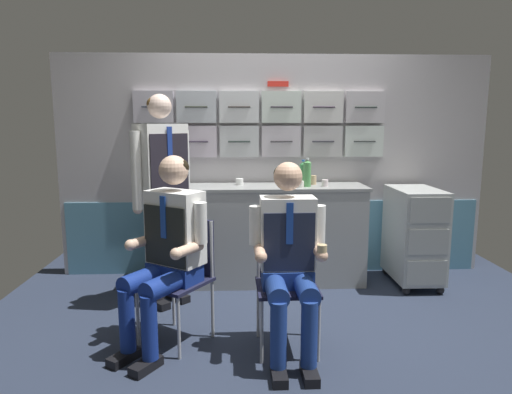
{
  "coord_description": "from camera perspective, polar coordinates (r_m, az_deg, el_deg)",
  "views": [
    {
      "loc": [
        -0.37,
        -3.08,
        1.5
      ],
      "look_at": [
        -0.24,
        0.03,
        0.99
      ],
      "focal_mm": 31.73,
      "sensor_mm": 36.0,
      "label": 1
    }
  ],
  "objects": [
    {
      "name": "paper_cup_blue",
      "position": [
        4.2,
        8.69,
        1.79
      ],
      "size": [
        0.06,
        0.06,
        0.06
      ],
      "color": "silver",
      "rests_on": "galley_counter"
    },
    {
      "name": "paper_cup_tan",
      "position": [
        4.31,
        7.24,
        2.18
      ],
      "size": [
        0.06,
        0.06,
        0.09
      ],
      "color": "tan",
      "rests_on": "galley_counter"
    },
    {
      "name": "water_bottle_short",
      "position": [
        4.25,
        -9.82,
        2.94
      ],
      "size": [
        0.07,
        0.07,
        0.24
      ],
      "color": "silver",
      "rests_on": "galley_counter"
    },
    {
      "name": "crew_member_right",
      "position": [
        2.9,
        4.17,
        -6.91
      ],
      "size": [
        0.5,
        0.61,
        1.26
      ],
      "color": "black",
      "rests_on": "ground"
    },
    {
      "name": "galley_bulkhead",
      "position": [
        4.48,
        2.07,
        4.02
      ],
      "size": [
        4.2,
        0.14,
        2.15
      ],
      "color": "#B6B1B6",
      "rests_on": "ground"
    },
    {
      "name": "folding_chair_left",
      "position": [
        3.22,
        -9.09,
        -8.56
      ],
      "size": [
        0.55,
        0.55,
        0.84
      ],
      "color": "#A8AAAF",
      "rests_on": "ground"
    },
    {
      "name": "galley_counter",
      "position": [
        4.3,
        0.58,
        -4.65
      ],
      "size": [
        1.96,
        0.53,
        0.92
      ],
      "color": "#9B9D9D",
      "rests_on": "ground"
    },
    {
      "name": "folding_chair_right",
      "position": [
        3.1,
        3.74,
        -9.18
      ],
      "size": [
        0.41,
        0.41,
        0.84
      ],
      "color": "#A8AAAF",
      "rests_on": "ground"
    },
    {
      "name": "water_bottle_tall",
      "position": [
        4.3,
        5.94,
        3.05
      ],
      "size": [
        0.06,
        0.06,
        0.23
      ],
      "color": "#449B56",
      "rests_on": "galley_counter"
    },
    {
      "name": "service_trolley",
      "position": [
        4.46,
        19.31,
        -4.37
      ],
      "size": [
        0.4,
        0.65,
        0.91
      ],
      "color": "black",
      "rests_on": "ground"
    },
    {
      "name": "coffee_cup_white",
      "position": [
        4.25,
        -2.08,
        1.96
      ],
      "size": [
        0.07,
        0.07,
        0.06
      ],
      "color": "white",
      "rests_on": "galley_counter"
    },
    {
      "name": "crew_member_left",
      "position": [
        3.06,
        -11.09,
        -5.76
      ],
      "size": [
        0.63,
        0.7,
        1.29
      ],
      "color": "black",
      "rests_on": "ground"
    },
    {
      "name": "water_bottle_clear",
      "position": [
        4.16,
        6.47,
        3.01
      ],
      "size": [
        0.07,
        0.07,
        0.26
      ],
      "color": "#4F9B53",
      "rests_on": "galley_counter"
    },
    {
      "name": "ground",
      "position": [
        3.45,
        4.12,
        -16.84
      ],
      "size": [
        4.8,
        4.8,
        0.04
      ],
      "primitive_type": "cube",
      "color": "#252D3F"
    },
    {
      "name": "crew_member_standing",
      "position": [
        3.74,
        -11.75,
        2.02
      ],
      "size": [
        0.43,
        0.43,
        1.73
      ],
      "color": "black",
      "rests_on": "ground"
    },
    {
      "name": "espresso_cup_small",
      "position": [
        4.11,
        5.64,
        1.66
      ],
      "size": [
        0.06,
        0.06,
        0.06
      ],
      "color": "white",
      "rests_on": "galley_counter"
    }
  ]
}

